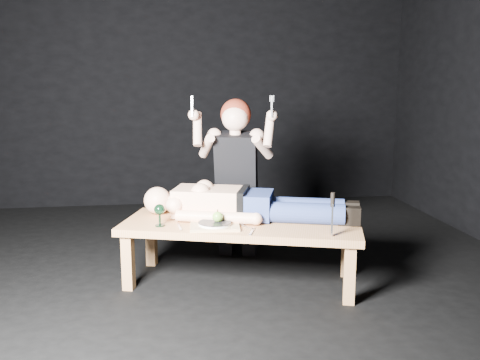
{
  "coord_description": "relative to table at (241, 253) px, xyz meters",
  "views": [
    {
      "loc": [
        -0.35,
        -3.7,
        1.45
      ],
      "look_at": [
        0.18,
        -0.06,
        0.75
      ],
      "focal_mm": 39.44,
      "sensor_mm": 36.0,
      "label": 1
    }
  ],
  "objects": [
    {
      "name": "goblet",
      "position": [
        -0.57,
        -0.01,
        0.3
      ],
      "size": [
        0.1,
        0.1,
        0.16
      ],
      "primitive_type": null,
      "rotation": [
        0.0,
        0.0,
        -0.3
      ],
      "color": "black",
      "rests_on": "table"
    },
    {
      "name": "back_wall",
      "position": [
        -0.18,
        2.61,
        1.27
      ],
      "size": [
        5.0,
        0.0,
        5.0
      ],
      "primitive_type": "plane",
      "rotation": [
        1.57,
        0.0,
        0.0
      ],
      "color": "black",
      "rests_on": "ground"
    },
    {
      "name": "knife_flat",
      "position": [
        0.04,
        -0.24,
        0.23
      ],
      "size": [
        0.07,
        0.17,
        0.01
      ],
      "primitive_type": "cube",
      "rotation": [
        0.0,
        0.0,
        -0.32
      ],
      "color": "#B2B2B7",
      "rests_on": "table"
    },
    {
      "name": "plate",
      "position": [
        -0.2,
        -0.1,
        0.25
      ],
      "size": [
        0.24,
        0.24,
        0.02
      ],
      "primitive_type": "cylinder",
      "rotation": [
        0.0,
        0.0,
        -0.08
      ],
      "color": "white",
      "rests_on": "serving_tray"
    },
    {
      "name": "kneeling_woman",
      "position": [
        0.06,
        0.59,
        0.45
      ],
      "size": [
        0.9,
        0.96,
        1.35
      ],
      "primitive_type": null,
      "rotation": [
        0.0,
        0.0,
        -0.26
      ],
      "color": "black",
      "rests_on": "ground"
    },
    {
      "name": "apple",
      "position": [
        -0.18,
        -0.09,
        0.3
      ],
      "size": [
        0.07,
        0.07,
        0.07
      ],
      "primitive_type": "sphere",
      "color": "#64A130",
      "rests_on": "plate"
    },
    {
      "name": "serving_tray",
      "position": [
        -0.2,
        -0.1,
        0.24
      ],
      "size": [
        0.35,
        0.27,
        0.02
      ],
      "primitive_type": "cube",
      "rotation": [
        0.0,
        0.0,
        -0.08
      ],
      "color": "tan",
      "rests_on": "table"
    },
    {
      "name": "ground",
      "position": [
        -0.18,
        0.11,
        -0.23
      ],
      "size": [
        5.0,
        5.0,
        0.0
      ],
      "primitive_type": "plane",
      "color": "black",
      "rests_on": "ground"
    },
    {
      "name": "table",
      "position": [
        0.0,
        0.0,
        0.0
      ],
      "size": [
        1.8,
        1.11,
        0.45
      ],
      "primitive_type": "cube",
      "rotation": [
        0.0,
        0.0,
        -0.3
      ],
      "color": "#B87D52",
      "rests_on": "ground"
    },
    {
      "name": "lying_man",
      "position": [
        0.09,
        0.12,
        0.36
      ],
      "size": [
        1.75,
        0.99,
        0.26
      ],
      "primitive_type": null,
      "rotation": [
        0.0,
        0.0,
        -0.3
      ],
      "color": "#F2BA96",
      "rests_on": "table"
    },
    {
      "name": "carving_knife",
      "position": [
        0.54,
        -0.41,
        0.37
      ],
      "size": [
        0.05,
        0.05,
        0.29
      ],
      "primitive_type": null,
      "rotation": [
        0.0,
        0.0,
        -0.3
      ],
      "color": "#B2B2B7",
      "rests_on": "table"
    },
    {
      "name": "spoon_flat",
      "position": [
        0.02,
        -0.13,
        0.23
      ],
      "size": [
        0.1,
        0.17,
        0.01
      ],
      "primitive_type": "cube",
      "rotation": [
        0.0,
        0.0,
        0.47
      ],
      "color": "#B2B2B7",
      "rests_on": "table"
    },
    {
      "name": "fork_flat",
      "position": [
        -0.44,
        -0.05,
        0.23
      ],
      "size": [
        0.03,
        0.18,
        0.01
      ],
      "primitive_type": "cube",
      "rotation": [
        0.0,
        0.0,
        0.1
      ],
      "color": "#B2B2B7",
      "rests_on": "table"
    }
  ]
}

